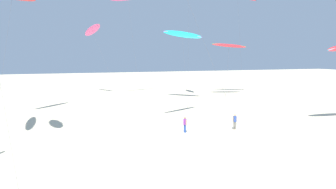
{
  "coord_description": "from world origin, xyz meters",
  "views": [
    {
      "loc": [
        -9.13,
        -5.12,
        7.78
      ],
      "look_at": [
        -0.38,
        17.63,
        4.92
      ],
      "focal_mm": 35.06,
      "sensor_mm": 36.0,
      "label": 1
    }
  ],
  "objects_px": {
    "person_near_left": "(235,121)",
    "flying_kite_9": "(92,30)",
    "flying_kite_10": "(229,45)",
    "flying_kite_1": "(182,34)",
    "person_near_right": "(185,124)"
  },
  "relations": [
    {
      "from": "person_near_left",
      "to": "flying_kite_9",
      "type": "bearing_deg",
      "value": 103.51
    },
    {
      "from": "flying_kite_9",
      "to": "flying_kite_10",
      "type": "bearing_deg",
      "value": -25.0
    },
    {
      "from": "flying_kite_1",
      "to": "person_near_right",
      "type": "relative_size",
      "value": 7.78
    },
    {
      "from": "flying_kite_1",
      "to": "person_near_right",
      "type": "xyz_separation_m",
      "value": [
        -9.63,
        -23.0,
        -10.65
      ]
    },
    {
      "from": "flying_kite_9",
      "to": "flying_kite_1",
      "type": "bearing_deg",
      "value": -47.83
    },
    {
      "from": "flying_kite_9",
      "to": "person_near_right",
      "type": "bearing_deg",
      "value": -84.44
    },
    {
      "from": "flying_kite_9",
      "to": "person_near_right",
      "type": "xyz_separation_m",
      "value": [
        3.67,
        -37.68,
        -12.07
      ]
    },
    {
      "from": "flying_kite_9",
      "to": "person_near_right",
      "type": "relative_size",
      "value": 8.79
    },
    {
      "from": "flying_kite_10",
      "to": "person_near_left",
      "type": "distance_m",
      "value": 32.19
    },
    {
      "from": "flying_kite_9",
      "to": "person_near_left",
      "type": "relative_size",
      "value": 8.58
    },
    {
      "from": "flying_kite_9",
      "to": "flying_kite_10",
      "type": "distance_m",
      "value": 27.43
    },
    {
      "from": "person_near_right",
      "to": "flying_kite_1",
      "type": "bearing_deg",
      "value": 67.29
    },
    {
      "from": "flying_kite_9",
      "to": "flying_kite_10",
      "type": "xyz_separation_m",
      "value": [
        24.7,
        -11.52,
        -3.11
      ]
    },
    {
      "from": "flying_kite_1",
      "to": "flying_kite_9",
      "type": "distance_m",
      "value": 19.86
    },
    {
      "from": "flying_kite_10",
      "to": "person_near_left",
      "type": "height_order",
      "value": "flying_kite_10"
    }
  ]
}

